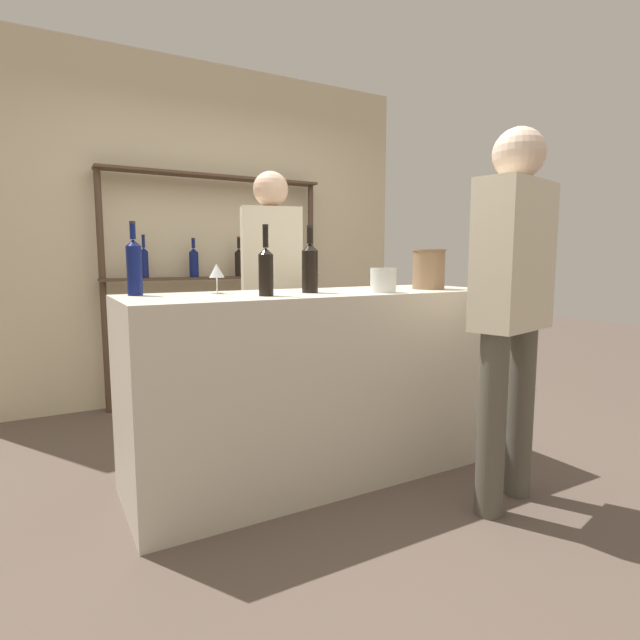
# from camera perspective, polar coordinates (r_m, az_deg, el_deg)

# --- Properties ---
(ground_plane) EXTENTS (16.00, 16.00, 0.00)m
(ground_plane) POSITION_cam_1_polar(r_m,az_deg,el_deg) (2.93, -0.00, -16.93)
(ground_plane) COLOR brown
(bar_counter) EXTENTS (2.06, 0.69, 1.01)m
(bar_counter) POSITION_cam_1_polar(r_m,az_deg,el_deg) (2.76, -0.00, -7.31)
(bar_counter) COLOR beige
(bar_counter) RESTS_ON ground_plane
(back_wall) EXTENTS (3.66, 0.12, 2.80)m
(back_wall) POSITION_cam_1_polar(r_m,az_deg,el_deg) (4.48, -12.48, 9.55)
(back_wall) COLOR beige
(back_wall) RESTS_ON ground_plane
(back_shelf) EXTENTS (1.84, 0.18, 1.87)m
(back_shelf) POSITION_cam_1_polar(r_m,az_deg,el_deg) (4.30, -11.64, 7.30)
(back_shelf) COLOR #4C3828
(back_shelf) RESTS_ON ground_plane
(counter_bottle_0) EXTENTS (0.07, 0.07, 0.36)m
(counter_bottle_0) POSITION_cam_1_polar(r_m,az_deg,el_deg) (2.58, -20.47, 5.81)
(counter_bottle_0) COLOR #0F1956
(counter_bottle_0) RESTS_ON bar_counter
(counter_bottle_1) EXTENTS (0.07, 0.07, 0.34)m
(counter_bottle_1) POSITION_cam_1_polar(r_m,az_deg,el_deg) (2.41, -6.20, 5.74)
(counter_bottle_1) COLOR black
(counter_bottle_1) RESTS_ON bar_counter
(counter_bottle_2) EXTENTS (0.09, 0.09, 0.35)m
(counter_bottle_2) POSITION_cam_1_polar(r_m,az_deg,el_deg) (2.63, -1.16, 6.13)
(counter_bottle_2) COLOR black
(counter_bottle_2) RESTS_ON bar_counter
(wine_glass) EXTENTS (0.08, 0.08, 0.15)m
(wine_glass) POSITION_cam_1_polar(r_m,az_deg,el_deg) (2.61, -11.73, 5.43)
(wine_glass) COLOR silver
(wine_glass) RESTS_ON bar_counter
(ice_bucket) EXTENTS (0.20, 0.20, 0.23)m
(ice_bucket) POSITION_cam_1_polar(r_m,az_deg,el_deg) (3.02, 12.32, 5.69)
(ice_bucket) COLOR #846647
(ice_bucket) RESTS_ON bar_counter
(cork_jar) EXTENTS (0.14, 0.14, 0.13)m
(cork_jar) POSITION_cam_1_polar(r_m,az_deg,el_deg) (2.67, 7.25, 4.53)
(cork_jar) COLOR silver
(cork_jar) RESTS_ON bar_counter
(server_behind_counter) EXTENTS (0.42, 0.27, 1.76)m
(server_behind_counter) POSITION_cam_1_polar(r_m,az_deg,el_deg) (3.36, -5.55, 4.79)
(server_behind_counter) COLOR #575347
(server_behind_counter) RESTS_ON ground_plane
(customer_right) EXTENTS (0.50, 0.31, 1.78)m
(customer_right) POSITION_cam_1_polar(r_m,az_deg,el_deg) (2.49, 21.14, 3.26)
(customer_right) COLOR #575347
(customer_right) RESTS_ON ground_plane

